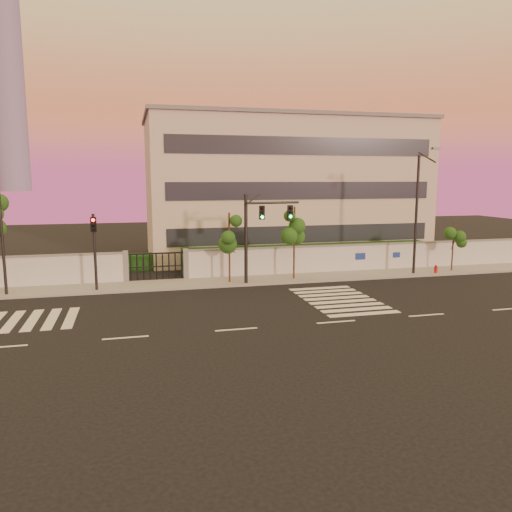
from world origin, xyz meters
name	(u,v)px	position (x,y,z in m)	size (l,w,h in m)	color
ground	(236,330)	(0.00, 0.00, 0.00)	(120.00, 120.00, 0.00)	black
sidewalk	(204,283)	(0.00, 10.50, 0.07)	(60.00, 3.00, 0.15)	gray
perimeter_wall	(202,264)	(0.10, 12.00, 1.07)	(60.00, 0.36, 2.20)	silver
hedge_row	(211,261)	(1.17, 14.74, 0.82)	(41.00, 4.25, 1.80)	black
institutional_building	(282,187)	(9.00, 21.99, 6.16)	(24.40, 12.40, 12.25)	beige
distant_skyscraper	(8,74)	(-65.00, 280.00, 61.98)	(16.00, 16.00, 118.00)	slate
road_markings	(192,311)	(-1.58, 3.76, 0.01)	(57.00, 7.62, 0.02)	silver
street_tree_d	(230,232)	(1.69, 10.04, 3.50)	(1.55, 1.23, 4.76)	#382314
street_tree_e	(295,226)	(6.21, 10.12, 3.74)	(1.52, 1.21, 5.08)	#382314
street_tree_f	(454,235)	(18.61, 10.06, 2.79)	(1.33, 1.06, 3.78)	#382314
traffic_signal_main	(257,228)	(3.41, 9.41, 3.78)	(3.77, 0.58, 5.97)	black
traffic_signal_secondary	(94,243)	(-6.78, 9.70, 3.07)	(0.38, 0.35, 4.84)	black
streetlight_west	(0,222)	(-11.91, 9.59, 4.46)	(0.49, 1.98, 8.25)	black
streetlight_east	(418,208)	(15.23, 9.58, 4.87)	(0.54, 2.17, 9.01)	black
fire_hydrant	(436,270)	(16.88, 9.49, 0.36)	(0.28, 0.27, 0.73)	#B7120C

